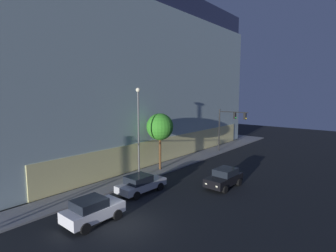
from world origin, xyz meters
TOP-DOWN VIEW (x-y plane):
  - ground_plane at (0.00, 0.00)m, footprint 120.00×120.00m
  - modern_building at (15.29, 24.00)m, footprint 40.12×31.62m
  - traffic_light_far_corner at (23.93, 4.59)m, footprint 0.33×4.46m
  - street_lamp_sidewalk at (7.28, 6.12)m, footprint 0.44×0.44m
  - sidewalk_tree at (10.97, 6.55)m, footprint 2.99×2.99m
  - car_white at (-1.04, 2.04)m, footprint 4.05×2.20m
  - car_silver at (4.86, 3.44)m, footprint 4.63×2.21m
  - car_black at (10.82, -1.53)m, footprint 4.23×2.20m

SIDE VIEW (x-z plane):
  - ground_plane at x=0.00m, z-range 0.00..0.00m
  - car_silver at x=4.86m, z-range 0.01..1.58m
  - car_black at x=10.82m, z-range 0.02..1.70m
  - car_white at x=-1.04m, z-range 0.03..1.71m
  - traffic_light_far_corner at x=23.93m, z-range 1.48..7.70m
  - sidewalk_tree at x=10.97m, z-range 1.79..8.12m
  - street_lamp_sidewalk at x=7.28m, z-range 1.21..10.27m
  - modern_building at x=15.29m, z-range -0.07..21.90m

